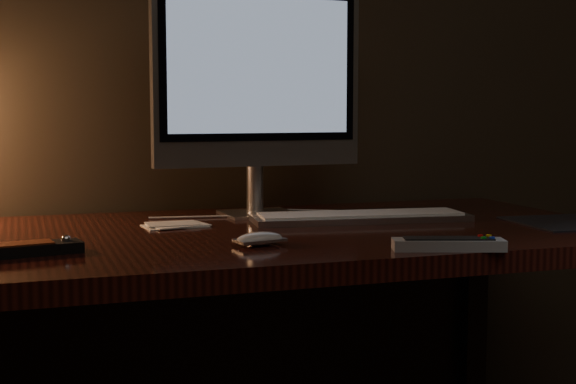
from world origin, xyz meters
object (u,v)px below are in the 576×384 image
object	(u,v)px
tv_remote	(448,244)
mouse	(260,241)
keyboard	(360,217)
media_remote	(33,248)
monitor	(258,82)
desk	(229,286)

from	to	relation	value
tv_remote	mouse	bearing A→B (deg)	171.69
keyboard	media_remote	bearing A→B (deg)	-156.37
monitor	keyboard	xyz separation A→B (m)	(0.19, -0.16, -0.30)
keyboard	mouse	xyz separation A→B (m)	(-0.30, -0.24, -0.00)
keyboard	media_remote	world-z (taller)	media_remote
mouse	tv_remote	distance (m)	0.33
keyboard	tv_remote	bearing A→B (deg)	-84.02
monitor	desk	bearing A→B (deg)	-130.23
monitor	media_remote	world-z (taller)	monitor
mouse	tv_remote	size ratio (longest dim) A/B	0.45
desk	keyboard	world-z (taller)	keyboard
desk	keyboard	size ratio (longest dim) A/B	3.33
keyboard	media_remote	xyz separation A→B (m)	(-0.69, -0.21, 0.00)
desk	tv_remote	distance (m)	0.52
monitor	tv_remote	distance (m)	0.65
desk	mouse	distance (m)	0.29
desk	monitor	size ratio (longest dim) A/B	3.08
monitor	keyboard	bearing A→B (deg)	-43.53
monitor	tv_remote	size ratio (longest dim) A/B	2.61
monitor	mouse	bearing A→B (deg)	-109.64
tv_remote	monitor	bearing A→B (deg)	126.70
monitor	keyboard	size ratio (longest dim) A/B	1.08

